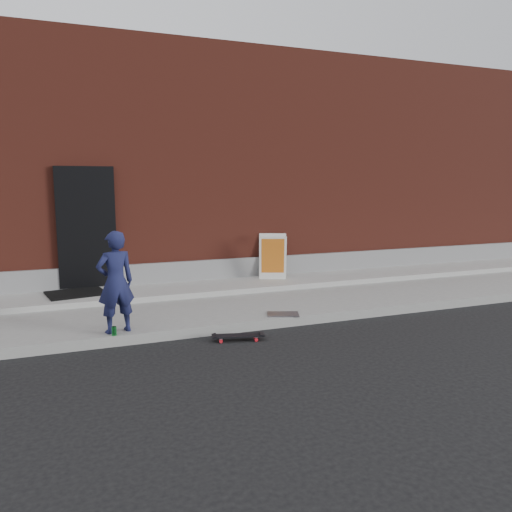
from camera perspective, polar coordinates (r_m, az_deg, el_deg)
name	(u,v)px	position (r m, az deg, el deg)	size (l,w,h in m)	color
ground	(278,328)	(7.78, 2.48, -8.26)	(80.00, 80.00, 0.00)	black
sidewalk	(245,302)	(9.11, -1.32, -5.28)	(20.00, 3.00, 0.15)	gray
apron	(229,286)	(9.91, -3.10, -3.42)	(20.00, 1.20, 0.10)	gray
building	(177,172)	(14.14, -9.06, 9.41)	(20.00, 8.10, 5.00)	maroon
child	(116,282)	(7.18, -15.76, -2.88)	(0.52, 0.34, 1.43)	#171B42
skateboard	(238,336)	(7.19, -2.05, -9.12)	(0.75, 0.35, 0.08)	red
pizza_sign	(273,256)	(10.33, 1.91, -0.01)	(0.76, 0.82, 0.93)	white
soda_can	(114,331)	(7.19, -15.91, -8.25)	(0.07, 0.07, 0.12)	#1B8833
doormat	(76,293)	(9.52, -19.88, -4.01)	(0.97, 0.79, 0.03)	black
utility_plate	(283,314)	(7.98, 3.10, -6.66)	(0.50, 0.32, 0.01)	#57565B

